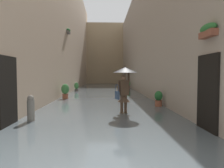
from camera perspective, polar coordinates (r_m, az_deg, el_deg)
ground_plane at (r=17.64m, az=-2.13°, el=-2.51°), size 75.00×75.00×0.00m
flood_water at (r=17.64m, az=-2.13°, el=-2.39°), size 6.66×36.00×0.07m
building_facade_left at (r=18.22m, az=10.27°, el=12.63°), size 2.04×34.00×9.51m
building_facade_right at (r=18.45m, az=-14.62°, el=15.73°), size 2.04×34.00×11.58m
building_facade_far at (r=33.62m, az=-2.07°, el=8.43°), size 9.46×1.80×9.81m
person_wading at (r=8.11m, az=3.50°, el=0.93°), size 0.98×0.98×1.99m
potted_plant_near_left at (r=10.14m, az=12.98°, el=-4.10°), size 0.39×0.39×0.82m
potted_plant_far_right at (r=13.30m, az=-13.04°, el=-1.91°), size 0.50×0.50×1.01m
potted_plant_near_right at (r=18.80m, az=-10.00°, el=-0.84°), size 0.41×0.41×0.87m
potted_plant_mid_left at (r=21.84m, az=4.52°, el=-0.11°), size 0.52×0.52×0.96m
mooring_bollard at (r=7.36m, az=-21.89°, el=-6.60°), size 0.24×0.24×0.94m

